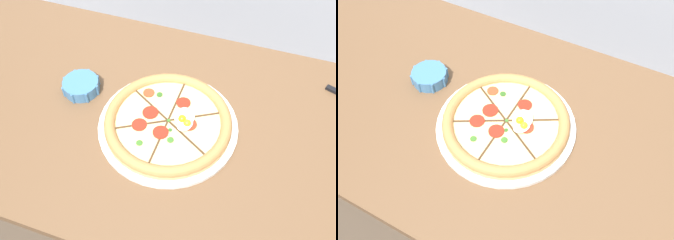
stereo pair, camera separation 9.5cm
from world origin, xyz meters
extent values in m
plane|color=brown|center=(0.00, 0.00, 0.00)|extent=(12.00, 12.00, 0.00)
cube|color=brown|center=(0.00, 0.00, 0.76)|extent=(1.54, 0.78, 0.03)
cube|color=brown|center=(-0.72, 0.34, 0.37)|extent=(0.06, 0.06, 0.75)
cylinder|color=white|center=(0.10, -0.02, 0.78)|extent=(0.38, 0.38, 0.01)
cylinder|color=tan|center=(0.10, -0.02, 0.79)|extent=(0.34, 0.34, 0.01)
cylinder|color=#E0CC84|center=(0.10, -0.02, 0.80)|extent=(0.29, 0.29, 0.00)
torus|color=#B27A42|center=(0.10, -0.02, 0.80)|extent=(0.34, 0.34, 0.03)
cube|color=#472D19|center=(0.17, -0.06, 0.80)|extent=(0.13, 0.08, 0.00)
cube|color=#472D19|center=(0.17, 0.01, 0.80)|extent=(0.13, 0.08, 0.00)
cube|color=#472D19|center=(0.10, 0.05, 0.80)|extent=(0.01, 0.15, 0.00)
cube|color=#472D19|center=(0.04, 0.02, 0.80)|extent=(0.13, 0.08, 0.00)
cube|color=#472D19|center=(0.04, -0.06, 0.80)|extent=(0.13, 0.08, 0.00)
cube|color=#472D19|center=(0.10, -0.10, 0.80)|extent=(0.01, 0.15, 0.00)
cylinder|color=red|center=(0.10, -0.07, 0.81)|extent=(0.04, 0.04, 0.00)
cylinder|color=red|center=(0.04, -0.06, 0.81)|extent=(0.04, 0.04, 0.00)
cylinder|color=red|center=(0.05, -0.01, 0.81)|extent=(0.04, 0.04, 0.00)
cylinder|color=red|center=(0.02, 0.05, 0.81)|extent=(0.03, 0.03, 0.00)
cylinder|color=red|center=(0.12, 0.05, 0.81)|extent=(0.04, 0.04, 0.00)
cylinder|color=red|center=(0.16, -0.02, 0.81)|extent=(0.04, 0.04, 0.00)
ellipsoid|color=white|center=(0.15, -0.02, 0.81)|extent=(0.05, 0.06, 0.01)
sphere|color=#F4AD1E|center=(0.16, -0.02, 0.82)|extent=(0.02, 0.02, 0.02)
ellipsoid|color=white|center=(0.14, 0.00, 0.81)|extent=(0.07, 0.07, 0.01)
sphere|color=orange|center=(0.14, -0.01, 0.82)|extent=(0.02, 0.02, 0.02)
cylinder|color=#386B23|center=(0.15, -0.01, 0.81)|extent=(0.02, 0.02, 0.00)
cylinder|color=#386B23|center=(0.11, -0.02, 0.81)|extent=(0.01, 0.01, 0.00)
cylinder|color=#2D5B1E|center=(0.12, 0.00, 0.81)|extent=(0.01, 0.01, 0.00)
cylinder|color=#386B23|center=(0.06, -0.11, 0.81)|extent=(0.02, 0.02, 0.00)
cylinder|color=#2D5B1E|center=(0.05, 0.06, 0.81)|extent=(0.02, 0.02, 0.00)
cylinder|color=#2D5B1E|center=(0.12, -0.05, 0.81)|extent=(0.01, 0.01, 0.00)
cylinder|color=#386B23|center=(0.13, -0.08, 0.81)|extent=(0.02, 0.02, 0.00)
cylinder|color=teal|center=(-0.18, 0.03, 0.79)|extent=(0.10, 0.10, 0.04)
cylinder|color=gold|center=(-0.18, 0.03, 0.80)|extent=(0.08, 0.08, 0.02)
cylinder|color=teal|center=(-0.13, 0.03, 0.79)|extent=(0.01, 0.01, 0.03)
cylinder|color=teal|center=(-0.15, 0.06, 0.79)|extent=(0.01, 0.01, 0.03)
cylinder|color=teal|center=(-0.18, 0.08, 0.79)|extent=(0.01, 0.01, 0.03)
cylinder|color=teal|center=(-0.22, 0.06, 0.79)|extent=(0.01, 0.01, 0.03)
cylinder|color=teal|center=(-0.23, 0.03, 0.79)|extent=(0.01, 0.01, 0.03)
cylinder|color=teal|center=(-0.22, -0.01, 0.79)|extent=(0.01, 0.01, 0.03)
cylinder|color=teal|center=(-0.18, -0.03, 0.79)|extent=(0.01, 0.01, 0.03)
cylinder|color=teal|center=(-0.15, -0.01, 0.79)|extent=(0.01, 0.01, 0.03)
camera|label=1|loc=(0.29, -0.57, 1.56)|focal=38.00mm
camera|label=2|loc=(0.38, -0.54, 1.56)|focal=38.00mm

